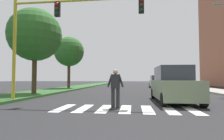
{
  "coord_description": "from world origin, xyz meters",
  "views": [
    {
      "loc": [
        0.34,
        -1.07,
        1.26
      ],
      "look_at": [
        -1.35,
        13.41,
        1.97
      ],
      "focal_mm": 29.56,
      "sensor_mm": 36.0,
      "label": 1
    }
  ],
  "objects_px": {
    "tree_mid": "(35,35)",
    "sedan_midblock": "(157,82)",
    "tree_far": "(69,52)",
    "traffic_light_gantry": "(56,23)",
    "pedestrian_performer": "(115,86)",
    "suv_crossing": "(173,85)"
  },
  "relations": [
    {
      "from": "pedestrian_performer",
      "to": "sedan_midblock",
      "type": "distance_m",
      "value": 18.9
    },
    {
      "from": "traffic_light_gantry",
      "to": "pedestrian_performer",
      "type": "relative_size",
      "value": 4.98
    },
    {
      "from": "sedan_midblock",
      "to": "tree_far",
      "type": "bearing_deg",
      "value": -159.79
    },
    {
      "from": "traffic_light_gantry",
      "to": "sedan_midblock",
      "type": "xyz_separation_m",
      "value": [
        7.48,
        16.95,
        -3.53
      ]
    },
    {
      "from": "sedan_midblock",
      "to": "traffic_light_gantry",
      "type": "bearing_deg",
      "value": -113.82
    },
    {
      "from": "suv_crossing",
      "to": "tree_far",
      "type": "bearing_deg",
      "value": 130.94
    },
    {
      "from": "tree_mid",
      "to": "pedestrian_performer",
      "type": "xyz_separation_m",
      "value": [
        6.95,
        -5.59,
        -3.82
      ]
    },
    {
      "from": "suv_crossing",
      "to": "pedestrian_performer",
      "type": "bearing_deg",
      "value": -140.26
    },
    {
      "from": "tree_far",
      "to": "sedan_midblock",
      "type": "relative_size",
      "value": 1.42
    },
    {
      "from": "tree_far",
      "to": "suv_crossing",
      "type": "distance_m",
      "value": 16.09
    },
    {
      "from": "tree_mid",
      "to": "tree_far",
      "type": "relative_size",
      "value": 1.04
    },
    {
      "from": "tree_mid",
      "to": "tree_far",
      "type": "bearing_deg",
      "value": 92.16
    },
    {
      "from": "tree_mid",
      "to": "sedan_midblock",
      "type": "xyz_separation_m",
      "value": [
        11.01,
        12.86,
        -3.94
      ]
    },
    {
      "from": "pedestrian_performer",
      "to": "suv_crossing",
      "type": "height_order",
      "value": "suv_crossing"
    },
    {
      "from": "tree_far",
      "to": "traffic_light_gantry",
      "type": "xyz_separation_m",
      "value": [
        3.86,
        -12.77,
        -0.36
      ]
    },
    {
      "from": "tree_far",
      "to": "traffic_light_gantry",
      "type": "bearing_deg",
      "value": -73.19
    },
    {
      "from": "suv_crossing",
      "to": "sedan_midblock",
      "type": "distance_m",
      "value": 16.03
    },
    {
      "from": "tree_far",
      "to": "tree_mid",
      "type": "bearing_deg",
      "value": -87.84
    },
    {
      "from": "traffic_light_gantry",
      "to": "suv_crossing",
      "type": "xyz_separation_m",
      "value": [
        6.39,
        0.96,
        -3.41
      ]
    },
    {
      "from": "pedestrian_performer",
      "to": "suv_crossing",
      "type": "xyz_separation_m",
      "value": [
        2.97,
        2.47,
        -0.0
      ]
    },
    {
      "from": "tree_mid",
      "to": "suv_crossing",
      "type": "bearing_deg",
      "value": -17.48
    },
    {
      "from": "traffic_light_gantry",
      "to": "pedestrian_performer",
      "type": "distance_m",
      "value": 5.06
    }
  ]
}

